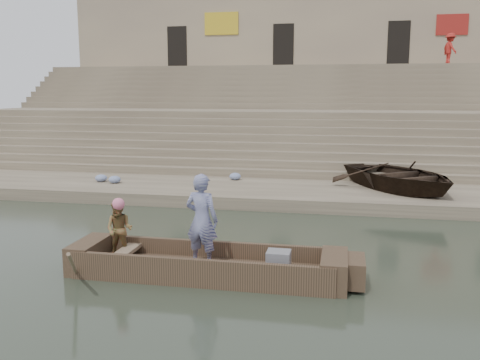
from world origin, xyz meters
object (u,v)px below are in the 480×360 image
(standing_man, at_px, (202,220))
(rowing_man, at_px, (119,230))
(television, at_px, (278,261))
(pedestrian, at_px, (450,49))
(beached_rowboat, at_px, (400,176))
(main_rowboat, at_px, (206,271))

(standing_man, bearing_deg, rowing_man, 6.12)
(standing_man, relative_size, television, 4.10)
(television, distance_m, pedestrian, 23.38)
(standing_man, xyz_separation_m, television, (1.55, -0.04, -0.74))
(standing_man, distance_m, beached_rowboat, 9.54)
(main_rowboat, xyz_separation_m, television, (1.46, 0.00, 0.31))
(television, height_order, pedestrian, pedestrian)
(television, relative_size, pedestrian, 0.27)
(rowing_man, bearing_deg, standing_man, -5.24)
(main_rowboat, bearing_deg, beached_rowboat, 61.47)
(main_rowboat, relative_size, beached_rowboat, 1.06)
(television, distance_m, beached_rowboat, 8.93)
(beached_rowboat, distance_m, pedestrian, 14.73)
(television, relative_size, beached_rowboat, 0.10)
(beached_rowboat, relative_size, pedestrian, 2.78)
(main_rowboat, xyz_separation_m, standing_man, (-0.09, 0.04, 1.05))
(standing_man, height_order, pedestrian, pedestrian)
(standing_man, bearing_deg, television, -170.94)
(standing_man, bearing_deg, beached_rowboat, -108.71)
(main_rowboat, xyz_separation_m, rowing_man, (-1.93, 0.17, 0.72))
(television, xyz_separation_m, pedestrian, (6.82, 21.65, 5.63))
(main_rowboat, bearing_deg, standing_man, 158.27)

